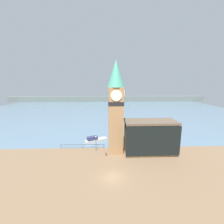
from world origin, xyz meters
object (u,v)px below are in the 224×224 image
Objects in this scene: clock_tower at (116,105)px; pier_building at (150,137)px; mooring_bollard_near at (106,154)px; boat_near at (95,140)px; lamp_post at (96,141)px.

clock_tower is 1.78× the size of pier_building.
pier_building reaches higher than mooring_bollard_near.
boat_near reaches higher than mooring_bollard_near.
mooring_bollard_near is (-10.86, -1.33, -3.67)m from pier_building.
clock_tower is 11.55m from pier_building.
mooring_bollard_near is (-2.41, -2.06, -11.51)m from clock_tower.
mooring_bollard_near is 0.21× the size of lamp_post.
clock_tower is 27.48× the size of mooring_bollard_near.
clock_tower reaches higher than mooring_bollard_near.
boat_near is 9.37m from mooring_bollard_near.
mooring_bollard_near is at bearing -139.45° from clock_tower.
mooring_bollard_near is (3.33, -8.76, -0.18)m from boat_near.
clock_tower is at bearing 175.08° from pier_building.
mooring_bollard_near is at bearing -173.00° from pier_building.
lamp_post reaches higher than boat_near.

